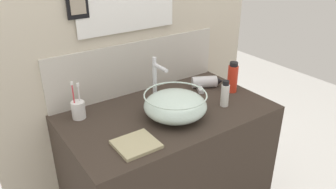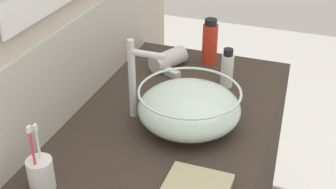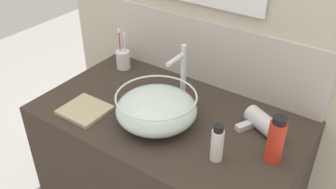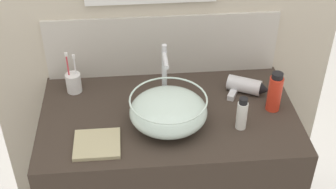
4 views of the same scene
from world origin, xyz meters
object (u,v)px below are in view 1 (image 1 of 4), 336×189
at_px(faucet, 156,78).
at_px(lotion_bottle, 233,78).
at_px(glass_bowl_sink, 175,105).
at_px(hair_drier, 206,82).
at_px(toothbrush_cup, 78,109).
at_px(hand_towel, 136,144).
at_px(shampoo_bottle, 225,94).

xyz_separation_m(faucet, lotion_bottle, (0.47, -0.12, -0.07)).
distance_m(glass_bowl_sink, lotion_bottle, 0.47).
bearing_deg(lotion_bottle, hair_drier, 123.62).
height_order(glass_bowl_sink, lotion_bottle, lotion_bottle).
bearing_deg(lotion_bottle, toothbrush_cup, 166.26).
distance_m(hair_drier, lotion_bottle, 0.17).
relative_size(glass_bowl_sink, lotion_bottle, 1.74).
relative_size(glass_bowl_sink, faucet, 1.19).
bearing_deg(hair_drier, glass_bowl_sink, -152.90).
height_order(glass_bowl_sink, hand_towel, glass_bowl_sink).
height_order(glass_bowl_sink, shampoo_bottle, shampoo_bottle).
distance_m(lotion_bottle, hand_towel, 0.79).
bearing_deg(shampoo_bottle, lotion_bottle, 33.86).
bearing_deg(lotion_bottle, shampoo_bottle, -146.14).
xyz_separation_m(faucet, shampoo_bottle, (0.30, -0.23, -0.09)).
relative_size(toothbrush_cup, lotion_bottle, 1.11).
xyz_separation_m(faucet, toothbrush_cup, (-0.41, 0.10, -0.11)).
bearing_deg(faucet, hand_towel, -135.55).
distance_m(toothbrush_cup, hand_towel, 0.41).
relative_size(glass_bowl_sink, hand_towel, 1.76).
relative_size(glass_bowl_sink, hair_drier, 1.55).
distance_m(glass_bowl_sink, hair_drier, 0.43).
bearing_deg(faucet, shampoo_bottle, -37.38).
relative_size(hair_drier, hand_towel, 1.13).
distance_m(faucet, hand_towel, 0.44).
distance_m(hair_drier, shampoo_bottle, 0.26).
xyz_separation_m(lotion_bottle, hand_towel, (-0.76, -0.17, -0.08)).
height_order(shampoo_bottle, lotion_bottle, lotion_bottle).
distance_m(faucet, shampoo_bottle, 0.39).
bearing_deg(hair_drier, shampoo_bottle, -108.12).
relative_size(glass_bowl_sink, shampoo_bottle, 2.17).
xyz_separation_m(shampoo_bottle, lotion_bottle, (0.17, 0.11, 0.02)).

